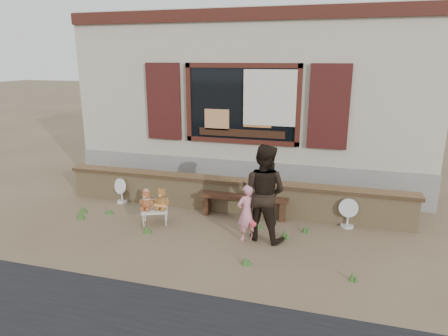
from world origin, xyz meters
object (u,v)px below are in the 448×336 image
(bench, at_px, (244,200))
(teddy_bear_left, at_px, (147,199))
(adult, at_px, (264,193))
(child, at_px, (247,213))
(teddy_bear_right, at_px, (162,198))
(folding_chair, at_px, (155,210))

(bench, distance_m, teddy_bear_left, 1.87)
(adult, bearing_deg, bench, -45.45)
(teddy_bear_left, height_order, child, child)
(bench, distance_m, teddy_bear_right, 1.60)
(teddy_bear_right, xyz_separation_m, adult, (1.92, -0.11, 0.33))
(child, bearing_deg, folding_chair, -44.11)
(teddy_bear_right, relative_size, adult, 0.25)
(teddy_bear_right, height_order, adult, adult)
(folding_chair, distance_m, teddy_bear_left, 0.26)
(bench, height_order, teddy_bear_left, teddy_bear_left)
(bench, xyz_separation_m, child, (0.29, -1.03, 0.18))
(child, bearing_deg, teddy_bear_left, -42.12)
(teddy_bear_left, bearing_deg, folding_chair, 0.00)
(bench, relative_size, teddy_bear_right, 4.22)
(folding_chair, xyz_separation_m, teddy_bear_right, (0.13, 0.05, 0.23))
(bench, height_order, adult, adult)
(teddy_bear_left, bearing_deg, adult, -22.60)
(child, relative_size, adult, 0.60)
(bench, xyz_separation_m, teddy_bear_right, (-1.39, -0.78, 0.18))
(bench, relative_size, teddy_bear_left, 4.53)
(teddy_bear_right, distance_m, child, 1.70)
(adult, bearing_deg, folding_chair, 11.89)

